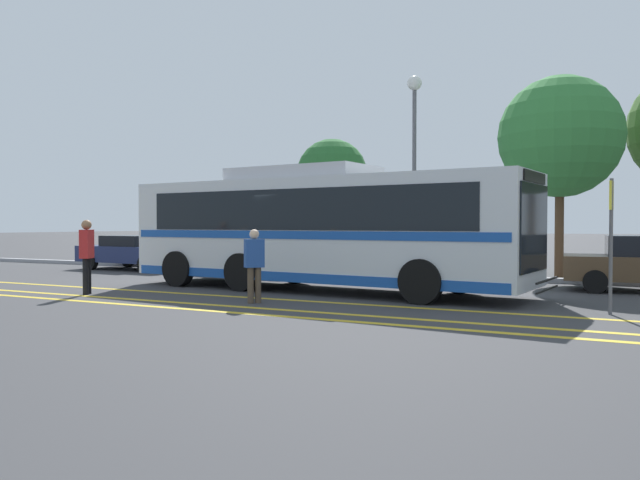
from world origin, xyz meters
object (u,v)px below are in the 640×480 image
Objects in this scene: parked_car_2 at (427,259)px; parked_car_1 at (248,254)px; pedestrian_0 at (254,261)px; pedestrian_1 at (87,251)px; parked_car_0 at (135,252)px; transit_bus at (320,227)px; tree_0 at (560,137)px; tree_2 at (332,175)px; street_lamp at (414,132)px; bus_stop_sign at (611,229)px.

parked_car_1 is at bearing -93.49° from parked_car_2.
parked_car_1 is at bearing 75.59° from pedestrian_0.
parked_car_2 is 9.77m from pedestrian_1.
parked_car_2 reaches higher than parked_car_0.
pedestrian_0 is (-0.12, -3.03, -0.75)m from transit_bus.
pedestrian_1 is at bearing -135.56° from tree_0.
tree_0 is 9.91m from tree_2.
street_lamp is 1.27× the size of tree_2.
transit_bus reaches higher than parked_car_1.
parked_car_2 is 0.76× the size of tree_0.
transit_bus reaches higher than pedestrian_0.
pedestrian_1 reaches higher than pedestrian_0.
street_lamp is (0.65, 6.08, 3.29)m from transit_bus.
transit_bus is at bearing -96.11° from street_lamp.
pedestrian_0 is at bearing -119.72° from tree_0.
parked_car_0 is 1.14× the size of parked_car_1.
tree_0 is at bearing 109.60° from parked_car_1.
parked_car_1 is 6.44m from parked_car_2.
tree_0 is (3.52, 2.78, 3.85)m from parked_car_2.
tree_2 reaches higher than parked_car_2.
parked_car_1 is 8.04m from pedestrian_0.
tree_0 is at bearing 5.62° from street_lamp.
transit_bus is 6.94m from street_lamp.
parked_car_1 is at bearing 94.50° from parked_car_0.
pedestrian_0 is (9.62, -6.63, 0.24)m from parked_car_0.
parked_car_2 is at bearing 94.90° from parked_car_0.
pedestrian_0 is 0.24× the size of street_lamp.
street_lamp is at bearing 125.74° from pedestrian_1.
parked_car_1 is 0.85× the size of parked_car_2.
transit_bus is 2.40× the size of parked_car_0.
parked_car_0 is 5.12m from parked_car_1.
bus_stop_sign reaches higher than parked_car_1.
tree_2 reaches higher than bus_stop_sign.
transit_bus is 10.54m from tree_2.
parked_car_1 is 0.61× the size of street_lamp.
tree_2 is (-4.10, 9.46, 2.20)m from transit_bus.
pedestrian_0 is at bearing 70.37° from pedestrian_1.
tree_2 is (-9.44, 2.92, -0.66)m from tree_0.
parked_car_0 is (-9.74, 3.61, -0.98)m from transit_bus.
pedestrian_0 is (4.49, -6.67, 0.21)m from parked_car_1.
parked_car_2 is at bearing 25.64° from pedestrian_0.
bus_stop_sign is (5.21, -5.20, 0.97)m from parked_car_2.
street_lamp is (0.77, 9.10, 4.03)m from pedestrian_0.
parked_car_2 is 5.91m from tree_0.
pedestrian_1 is at bearing -48.59° from transit_bus.
parked_car_0 is at bearing -104.29° from transit_bus.
street_lamp is (5.27, 2.44, 4.24)m from parked_car_1.
bus_stop_sign is 0.41× the size of tree_0.
pedestrian_1 is at bearing -74.50° from bus_stop_sign.
transit_bus is at bearing 39.33° from pedestrian_0.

